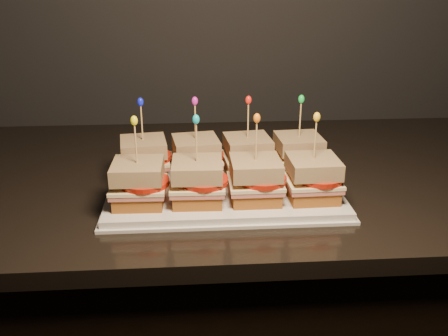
{
  "coord_description": "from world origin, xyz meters",
  "views": [
    {
      "loc": [
        -0.53,
        0.66,
        1.28
      ],
      "look_at": [
        -0.47,
        1.52,
        0.93
      ],
      "focal_mm": 40.0,
      "sensor_mm": 36.0,
      "label": 1
    }
  ],
  "objects": [
    {
      "name": "sandwich_6_ham",
      "position": [
        -0.42,
        1.46,
        0.92
      ],
      "size": [
        0.09,
        0.09,
        0.01
      ],
      "primitive_type": "cube",
      "rotation": [
        0.0,
        0.0,
        0.0
      ],
      "color": "#BD665E",
      "rests_on": "sandwich_6_bread_bot"
    },
    {
      "name": "sandwich_3_tomato",
      "position": [
        -0.31,
        1.58,
        0.93
      ],
      "size": [
        0.08,
        0.08,
        0.01
      ],
      "primitive_type": "cylinder",
      "color": "#AD1D0D",
      "rests_on": "sandwich_3_cheese"
    },
    {
      "name": "sandwich_1_ham",
      "position": [
        -0.52,
        1.58,
        0.92
      ],
      "size": [
        0.1,
        0.1,
        0.01
      ],
      "primitive_type": "cube",
      "rotation": [
        0.0,
        0.0,
        0.14
      ],
      "color": "#BD665E",
      "rests_on": "sandwich_1_bread_bot"
    },
    {
      "name": "sandwich_1_pick",
      "position": [
        -0.52,
        1.58,
        1.0
      ],
      "size": [
        0.0,
        0.0,
        0.09
      ],
      "primitive_type": "cylinder",
      "color": "tan",
      "rests_on": "sandwich_1_bread_top"
    },
    {
      "name": "sandwich_0_tomato",
      "position": [
        -0.61,
        1.58,
        0.93
      ],
      "size": [
        0.08,
        0.08,
        0.01
      ],
      "primitive_type": "cylinder",
      "color": "#AD1D0D",
      "rests_on": "sandwich_0_cheese"
    },
    {
      "name": "sandwich_3_bread_top",
      "position": [
        -0.32,
        1.58,
        0.95
      ],
      "size": [
        0.09,
        0.09,
        0.03
      ],
      "primitive_type": "cube",
      "rotation": [
        0.0,
        0.0,
        0.06
      ],
      "color": "#4F2D0D",
      "rests_on": "sandwich_3_tomato"
    },
    {
      "name": "sandwich_5_tomato",
      "position": [
        -0.51,
        1.46,
        0.93
      ],
      "size": [
        0.08,
        0.08,
        0.01
      ],
      "primitive_type": "cylinder",
      "color": "#AD1D0D",
      "rests_on": "sandwich_5_cheese"
    },
    {
      "name": "sandwich_7_frill",
      "position": [
        -0.32,
        1.46,
        1.04
      ],
      "size": [
        0.01,
        0.01,
        0.02
      ],
      "primitive_type": "ellipsoid",
      "color": "yellow",
      "rests_on": "sandwich_7_pick"
    },
    {
      "name": "sandwich_5_bread_bot",
      "position": [
        -0.52,
        1.46,
        0.9
      ],
      "size": [
        0.09,
        0.09,
        0.02
      ],
      "primitive_type": "cube",
      "rotation": [
        0.0,
        0.0,
        -0.03
      ],
      "color": "brown",
      "rests_on": "platter"
    },
    {
      "name": "sandwich_0_cheese",
      "position": [
        -0.62,
        1.58,
        0.92
      ],
      "size": [
        0.11,
        0.1,
        0.01
      ],
      "primitive_type": "cube",
      "rotation": [
        0.0,
        0.0,
        0.13
      ],
      "color": "beige",
      "rests_on": "sandwich_0_ham"
    },
    {
      "name": "sandwich_6_bread_top",
      "position": [
        -0.42,
        1.46,
        0.95
      ],
      "size": [
        0.09,
        0.09,
        0.03
      ],
      "primitive_type": "cube",
      "rotation": [
        0.0,
        0.0,
        0.0
      ],
      "color": "#4F2D0D",
      "rests_on": "sandwich_6_tomato"
    },
    {
      "name": "sandwich_5_ham",
      "position": [
        -0.52,
        1.46,
        0.92
      ],
      "size": [
        0.1,
        0.09,
        0.01
      ],
      "primitive_type": "cube",
      "rotation": [
        0.0,
        0.0,
        -0.03
      ],
      "color": "#BD665E",
      "rests_on": "sandwich_5_bread_bot"
    },
    {
      "name": "sandwich_7_bread_bot",
      "position": [
        -0.32,
        1.46,
        0.9
      ],
      "size": [
        0.09,
        0.09,
        0.02
      ],
      "primitive_type": "cube",
      "rotation": [
        0.0,
        0.0,
        0.03
      ],
      "color": "brown",
      "rests_on": "platter"
    },
    {
      "name": "sandwich_7_ham",
      "position": [
        -0.32,
        1.46,
        0.92
      ],
      "size": [
        0.1,
        0.09,
        0.01
      ],
      "primitive_type": "cube",
      "rotation": [
        0.0,
        0.0,
        0.03
      ],
      "color": "#BD665E",
      "rests_on": "sandwich_7_bread_bot"
    },
    {
      "name": "sandwich_3_ham",
      "position": [
        -0.32,
        1.58,
        0.92
      ],
      "size": [
        0.1,
        0.1,
        0.01
      ],
      "primitive_type": "cube",
      "rotation": [
        0.0,
        0.0,
        0.06
      ],
      "color": "#BD665E",
      "rests_on": "sandwich_3_bread_bot"
    },
    {
      "name": "granite_slab",
      "position": [
        -0.77,
        1.65,
        0.86
      ],
      "size": [
        2.4,
        0.73,
        0.03
      ],
      "primitive_type": "cube",
      "color": "black",
      "rests_on": "cabinet"
    },
    {
      "name": "sandwich_1_cheese",
      "position": [
        -0.52,
        1.58,
        0.92
      ],
      "size": [
        0.11,
        0.1,
        0.01
      ],
      "primitive_type": "cube",
      "rotation": [
        0.0,
        0.0,
        0.14
      ],
      "color": "beige",
      "rests_on": "sandwich_1_ham"
    },
    {
      "name": "sandwich_4_tomato",
      "position": [
        -0.61,
        1.46,
        0.93
      ],
      "size": [
        0.08,
        0.08,
        0.01
      ],
      "primitive_type": "cylinder",
      "color": "#AD1D0D",
      "rests_on": "sandwich_4_cheese"
    },
    {
      "name": "sandwich_2_ham",
      "position": [
        -0.42,
        1.58,
        0.92
      ],
      "size": [
        0.1,
        0.1,
        0.01
      ],
      "primitive_type": "cube",
      "rotation": [
        0.0,
        0.0,
        0.1
      ],
      "color": "#BD665E",
      "rests_on": "sandwich_2_bread_bot"
    },
    {
      "name": "sandwich_6_frill",
      "position": [
        -0.42,
        1.46,
        1.04
      ],
      "size": [
        0.01,
        0.01,
        0.02
      ],
      "primitive_type": "ellipsoid",
      "color": "orange",
      "rests_on": "sandwich_6_pick"
    },
    {
      "name": "sandwich_2_bread_top",
      "position": [
        -0.42,
        1.58,
        0.95
      ],
      "size": [
        0.09,
        0.09,
        0.03
      ],
      "primitive_type": "cube",
      "rotation": [
        0.0,
        0.0,
        0.1
      ],
      "color": "#4F2D0D",
      "rests_on": "sandwich_2_tomato"
    },
    {
      "name": "sandwich_5_bread_top",
      "position": [
        -0.52,
        1.46,
        0.95
      ],
      "size": [
        0.09,
        0.09,
        0.03
      ],
      "primitive_type": "cube",
      "rotation": [
        0.0,
        0.0,
        -0.03
      ],
      "color": "#4F2D0D",
      "rests_on": "sandwich_5_tomato"
    },
    {
      "name": "sandwich_2_frill",
      "position": [
        -0.42,
        1.58,
        1.04
      ],
      "size": [
        0.01,
        0.01,
        0.02
      ],
      "primitive_type": "ellipsoid",
      "color": "red",
      "rests_on": "sandwich_2_pick"
    },
    {
      "name": "platter",
      "position": [
        -0.47,
        1.52,
        0.88
      ],
      "size": [
        0.43,
        0.27,
        0.02
      ],
      "primitive_type": "cube",
      "color": "silver",
      "rests_on": "granite_slab"
    },
    {
      "name": "sandwich_3_bread_bot",
      "position": [
        -0.32,
        1.58,
        0.9
      ],
      "size": [
        0.09,
        0.09,
        0.02
      ],
      "primitive_type": "cube",
      "rotation": [
        0.0,
        0.0,
        0.06
      ],
      "color": "brown",
      "rests_on": "platter"
    },
    {
      "name": "sandwich_3_cheese",
      "position": [
        -0.32,
        1.58,
        0.92
      ],
      "size": [
        0.1,
        0.1,
        0.01
      ],
      "primitive_type": "cube",
      "rotation": [
        0.0,
        0.0,
        0.06
      ],
      "color": "beige",
      "rests_on": "sandwich_3_ham"
    },
    {
      "name": "sandwich_1_bread_top",
      "position": [
        -0.52,
        1.58,
        0.95
      ],
      "size": [
        0.1,
        0.1,
        0.03
      ],
      "primitive_type": "cube",
      "rotation": [
        0.0,
        0.0,
        0.14
      ],
      "color": "#4F2D0D",
      "rests_on": "sandwich_1_tomato"
    },
    {
      "name": "sandwich_4_pick",
      "position": [
        -0.62,
        1.46,
        1.0
      ],
      "size": [
        0.0,
        0.0,
        0.09
      ],
      "primitive_type": "cylinder",
      "color": "tan",
      "rests_on": "sandwich_4_bread_top"
    },
    {
      "name": "sandwich_0_frill",
      "position": [
        -0.62,
        1.58,
        1.04
      ],
      "size": [
        0.01,
        0.01,
        0.02
      ],
      "primitive_type": "ellipsoid",
      "color": "#1019DF",
      "rests_on": "sandwich_0_pick"
    },
    {
      "name": "sandwich_7_tomato",
      "position": [
        -0.31,
        1.46,
        0.93
      ],
      "size": [
        0.08,
        0.08,
        0.01
      ],
      "primitive_type": "cylinder",
      "color": "#AD1D0D",
      "rests_on": "sandwich_7_cheese"
    },
    {
      "name": "sandwich_3_frill",
      "position": [
        -0.32,
        1.58,
        1.04
      ],
      "size": [
        0.01,
        0.01,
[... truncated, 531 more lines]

